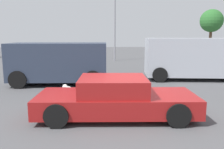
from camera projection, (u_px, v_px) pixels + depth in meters
ground_plane at (124, 114)px, 6.92m from camera, size 80.00×80.00×0.00m
sedan_foreground at (116, 98)px, 6.63m from camera, size 4.59×2.04×1.16m
dog at (68, 89)px, 8.95m from camera, size 0.49×0.55×0.43m
van_white at (194, 57)px, 12.25m from camera, size 5.24×2.62×2.19m
suv_dark at (59, 62)px, 11.04m from camera, size 4.59×2.27×1.98m
pedestrian at (42, 59)px, 14.28m from camera, size 0.55×0.33×1.54m
light_post_near at (115, 8)px, 20.82m from camera, size 0.44×0.44×7.14m
tree_back_center at (211, 21)px, 30.39m from camera, size 2.98×2.98×5.73m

